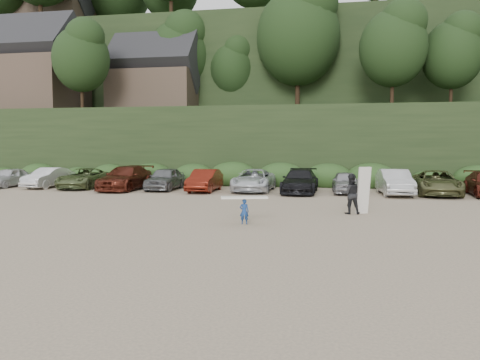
# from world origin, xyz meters

# --- Properties ---
(ground) EXTENTS (120.00, 120.00, 0.00)m
(ground) POSITION_xyz_m (0.00, 0.00, 0.00)
(ground) COLOR tan
(ground) RESTS_ON ground
(hillside_backdrop) EXTENTS (90.00, 41.50, 28.00)m
(hillside_backdrop) POSITION_xyz_m (-0.26, 35.93, 11.22)
(hillside_backdrop) COLOR black
(hillside_backdrop) RESTS_ON ground
(parked_cars) EXTENTS (39.94, 6.02, 1.63)m
(parked_cars) POSITION_xyz_m (1.56, 10.05, 0.74)
(parked_cars) COLOR silver
(parked_cars) RESTS_ON ground
(child_surfer) EXTENTS (1.86, 0.96, 1.07)m
(child_surfer) POSITION_xyz_m (1.28, -2.18, 0.73)
(child_surfer) COLOR navy
(child_surfer) RESTS_ON ground
(adult_surfer) EXTENTS (1.36, 0.79, 2.08)m
(adult_surfer) POSITION_xyz_m (5.48, 1.30, 0.90)
(adult_surfer) COLOR black
(adult_surfer) RESTS_ON ground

